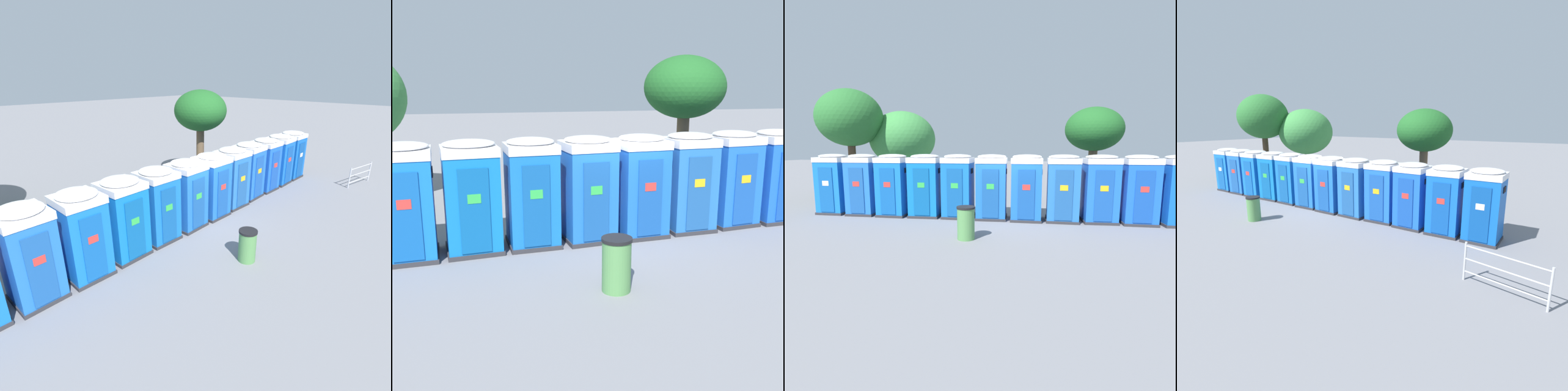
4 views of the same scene
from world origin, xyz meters
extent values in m
plane|color=slate|center=(0.00, 0.00, 0.00)|extent=(120.00, 120.00, 0.00)
cube|color=#2D2D33|center=(-4.76, -0.14, 0.05)|extent=(1.18, 1.20, 0.10)
cube|color=blue|center=(-4.76, -0.14, 1.15)|extent=(1.12, 1.15, 2.10)
cube|color=#0F50A2|center=(-4.75, -0.72, 1.07)|extent=(0.61, 0.03, 1.85)
cube|color=red|center=(-4.75, -0.74, 1.35)|extent=(0.28, 0.01, 0.20)
cube|color=black|center=(-4.19, -0.14, 1.89)|extent=(0.03, 0.36, 0.20)
cube|color=white|center=(-4.76, -0.14, 2.30)|extent=(1.16, 1.18, 0.20)
ellipsoid|color=white|center=(-4.76, -0.14, 2.45)|extent=(1.10, 1.12, 0.18)
cube|color=#2D2D33|center=(-3.40, -0.06, 0.05)|extent=(1.27, 1.25, 0.10)
cube|color=blue|center=(-3.40, -0.06, 1.15)|extent=(1.21, 1.19, 2.10)
cube|color=#0C5298|center=(-3.38, -0.65, 1.07)|extent=(0.64, 0.06, 1.85)
cube|color=green|center=(-3.38, -0.67, 1.35)|extent=(0.28, 0.02, 0.20)
cube|color=black|center=(-2.81, -0.04, 1.89)|extent=(0.04, 0.36, 0.20)
cube|color=white|center=(-3.40, -0.06, 2.30)|extent=(1.24, 1.22, 0.20)
ellipsoid|color=white|center=(-3.40, -0.06, 2.45)|extent=(1.18, 1.16, 0.18)
cube|color=#2D2D33|center=(-2.04, -0.04, 0.05)|extent=(1.17, 1.20, 0.10)
cube|color=blue|center=(-2.04, -0.04, 1.15)|extent=(1.11, 1.14, 2.10)
cube|color=#104D96|center=(-2.04, -0.62, 1.07)|extent=(0.61, 0.03, 1.85)
cube|color=green|center=(-2.04, -0.64, 1.35)|extent=(0.28, 0.01, 0.20)
cube|color=black|center=(-1.47, -0.04, 1.89)|extent=(0.02, 0.36, 0.20)
cube|color=white|center=(-2.04, -0.04, 2.30)|extent=(1.14, 1.17, 0.20)
ellipsoid|color=white|center=(-2.04, -0.04, 2.45)|extent=(1.09, 1.12, 0.18)
cube|color=#2D2D33|center=(-0.68, -0.05, 0.05)|extent=(1.24, 1.25, 0.10)
cube|color=blue|center=(-0.68, -0.05, 1.15)|extent=(1.18, 1.19, 2.10)
cube|color=#164C97|center=(-0.65, -0.64, 1.07)|extent=(0.62, 0.06, 1.85)
cube|color=green|center=(-0.65, -0.65, 1.35)|extent=(0.28, 0.02, 0.20)
cube|color=black|center=(-0.10, -0.02, 1.89)|extent=(0.04, 0.36, 0.20)
cube|color=white|center=(-0.68, -0.05, 2.30)|extent=(1.22, 1.23, 0.20)
ellipsoid|color=white|center=(-0.68, -0.05, 2.45)|extent=(1.16, 1.17, 0.18)
cube|color=#2D2D33|center=(0.68, -0.07, 0.05)|extent=(1.18, 1.20, 0.10)
cube|color=blue|center=(0.68, -0.07, 1.15)|extent=(1.13, 1.15, 2.10)
cube|color=#154A9A|center=(0.68, -0.66, 1.07)|extent=(0.62, 0.03, 1.85)
cube|color=red|center=(0.68, -0.68, 1.35)|extent=(0.28, 0.01, 0.20)
cube|color=black|center=(1.25, -0.07, 1.89)|extent=(0.03, 0.36, 0.20)
cube|color=white|center=(0.68, -0.07, 2.30)|extent=(1.16, 1.18, 0.20)
ellipsoid|color=white|center=(0.68, -0.07, 2.45)|extent=(1.11, 1.12, 0.18)
cube|color=#2D2D33|center=(2.04, -0.02, 0.05)|extent=(1.22, 1.21, 0.10)
cube|color=blue|center=(2.04, -0.02, 1.15)|extent=(1.16, 1.16, 2.10)
cube|color=#1B4F93|center=(2.03, -0.61, 1.07)|extent=(0.63, 0.04, 1.85)
cube|color=yellow|center=(2.03, -0.63, 1.35)|extent=(0.28, 0.01, 0.20)
cube|color=black|center=(2.62, -0.03, 1.89)|extent=(0.03, 0.36, 0.20)
cube|color=white|center=(2.04, -0.02, 2.30)|extent=(1.19, 1.19, 0.20)
ellipsoid|color=white|center=(2.04, -0.02, 2.45)|extent=(1.14, 1.13, 0.18)
cube|color=#2D2D33|center=(3.40, 0.07, 0.05)|extent=(1.28, 1.26, 0.10)
cube|color=blue|center=(3.40, 0.07, 1.15)|extent=(1.22, 1.20, 2.10)
cube|color=#164BA2|center=(3.43, -0.52, 1.07)|extent=(0.64, 0.07, 1.85)
cube|color=yellow|center=(3.43, -0.54, 1.35)|extent=(0.28, 0.02, 0.20)
cube|color=black|center=(3.99, 0.10, 1.89)|extent=(0.04, 0.36, 0.20)
cube|color=white|center=(3.40, 0.07, 2.30)|extent=(1.26, 1.24, 0.20)
ellipsoid|color=white|center=(3.40, 0.07, 2.45)|extent=(1.20, 1.18, 0.18)
cube|color=#2D2D33|center=(4.76, 0.03, 0.05)|extent=(1.19, 1.20, 0.10)
cube|color=blue|center=(4.76, 0.03, 1.15)|extent=(1.14, 1.14, 2.10)
cube|color=white|center=(4.76, 0.03, 2.30)|extent=(1.17, 1.18, 0.20)
ellipsoid|color=white|center=(4.76, 0.03, 2.45)|extent=(1.11, 1.12, 0.18)
cylinder|color=brown|center=(3.66, 3.29, 1.55)|extent=(0.40, 0.40, 3.10)
ellipsoid|color=#1E5B23|center=(3.66, 3.29, 3.66)|extent=(2.64, 2.64, 2.02)
cylinder|color=#518C4C|center=(-1.06, -3.03, 0.48)|extent=(0.53, 0.53, 0.96)
cylinder|color=black|center=(-1.06, -3.03, 0.99)|extent=(0.56, 0.56, 0.06)
camera|label=1|loc=(-7.93, -7.40, 5.28)|focal=28.00mm
camera|label=2|loc=(-3.88, -10.29, 3.62)|focal=42.00mm
camera|label=3|loc=(0.92, -11.87, 2.73)|focal=28.00mm
camera|label=4|loc=(9.96, -10.37, 4.01)|focal=28.00mm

